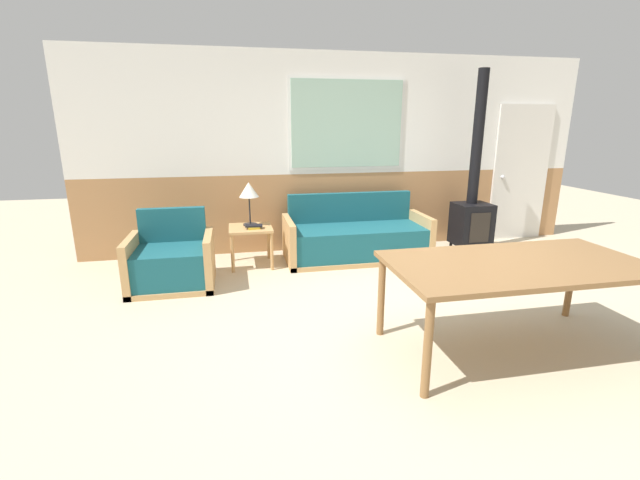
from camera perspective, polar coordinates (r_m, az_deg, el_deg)
ground_plane at (r=4.04m, az=12.18°, el=-11.10°), size 16.00×16.00×0.00m
wall_back at (r=6.13m, az=3.02°, el=11.55°), size 7.20×0.09×2.70m
couch at (r=5.76m, az=4.82°, el=0.08°), size 1.90×0.82×0.84m
armchair at (r=5.05m, az=-19.14°, el=-2.95°), size 0.90×0.76×0.83m
side_table at (r=5.49m, az=-9.22°, el=0.91°), size 0.54×0.54×0.51m
table_lamp at (r=5.48m, az=-9.46°, el=6.36°), size 0.25×0.25×0.55m
book_stack at (r=5.39m, az=-8.81°, el=1.78°), size 0.22×0.16×0.05m
dining_table at (r=3.64m, az=24.80°, el=-3.58°), size 1.98×1.02×0.75m
wood_stove at (r=6.38m, az=19.70°, el=4.42°), size 0.48×0.45×2.47m
entry_door at (r=7.35m, az=25.14°, el=8.02°), size 0.92×0.09×2.04m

